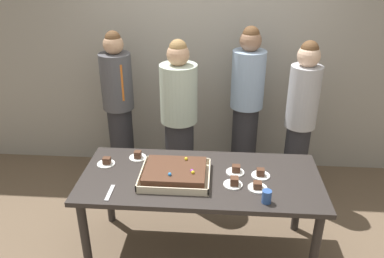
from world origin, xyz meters
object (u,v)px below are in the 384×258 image
(party_table, at_px, (200,186))
(cake_server_utensil, at_px, (110,193))
(plated_slice_near_right, at_px, (236,170))
(person_far_right_suit, at_px, (300,119))
(plated_slice_center_back, at_px, (138,156))
(drink_cup_nearest, at_px, (267,197))
(person_green_shirt_behind, at_px, (179,120))
(person_serving_front, at_px, (246,106))
(person_striped_tie_right, at_px, (119,107))
(sheet_cake, at_px, (175,173))
(plated_slice_far_right, at_px, (106,162))
(plated_slice_center_front, at_px, (257,187))
(plated_slice_near_left, at_px, (234,183))
(plated_slice_far_left, at_px, (261,174))

(party_table, xyz_separation_m, cake_server_utensil, (-0.67, -0.28, 0.09))
(plated_slice_near_right, xyz_separation_m, person_far_right_suit, (0.66, 0.84, 0.10))
(plated_slice_center_back, distance_m, drink_cup_nearest, 1.20)
(cake_server_utensil, height_order, person_green_shirt_behind, person_green_shirt_behind)
(person_serving_front, bearing_deg, person_striped_tie_right, -60.94)
(plated_slice_center_back, height_order, drink_cup_nearest, drink_cup_nearest)
(sheet_cake, distance_m, plated_slice_far_right, 0.63)
(plated_slice_near_right, xyz_separation_m, person_serving_front, (0.14, 1.08, 0.13))
(sheet_cake, relative_size, plated_slice_center_front, 3.68)
(party_table, distance_m, drink_cup_nearest, 0.60)
(plated_slice_far_right, bearing_deg, drink_cup_nearest, -18.58)
(plated_slice_near_right, distance_m, person_green_shirt_behind, 0.98)
(plated_slice_center_front, height_order, person_serving_front, person_serving_front)
(plated_slice_center_back, relative_size, person_serving_front, 0.09)
(sheet_cake, bearing_deg, person_striped_tie_right, 122.47)
(drink_cup_nearest, bearing_deg, plated_slice_near_right, 118.54)
(party_table, xyz_separation_m, person_striped_tie_right, (-0.94, 1.12, 0.21))
(plated_slice_center_back, xyz_separation_m, cake_server_utensil, (-0.11, -0.53, -0.02))
(sheet_cake, relative_size, person_green_shirt_behind, 0.33)
(plated_slice_near_left, relative_size, person_striped_tie_right, 0.09)
(plated_slice_near_right, bearing_deg, plated_slice_far_left, -10.70)
(person_far_right_suit, bearing_deg, person_serving_front, -64.83)
(sheet_cake, bearing_deg, plated_slice_far_left, 6.68)
(plated_slice_far_left, distance_m, person_far_right_suit, 1.00)
(plated_slice_center_front, xyz_separation_m, drink_cup_nearest, (0.05, -0.17, 0.03))
(plated_slice_far_left, height_order, person_green_shirt_behind, person_green_shirt_behind)
(plated_slice_near_right, xyz_separation_m, plated_slice_far_right, (-1.09, 0.05, -0.00))
(party_table, xyz_separation_m, plated_slice_far_left, (0.48, 0.04, 0.11))
(plated_slice_far_left, relative_size, drink_cup_nearest, 1.50)
(plated_slice_near_left, xyz_separation_m, person_far_right_suit, (0.68, 1.03, 0.10))
(person_green_shirt_behind, bearing_deg, plated_slice_far_left, 37.47)
(plated_slice_near_left, relative_size, plated_slice_near_right, 1.00)
(plated_slice_far_right, bearing_deg, plated_slice_far_left, -3.89)
(party_table, relative_size, sheet_cake, 3.51)
(plated_slice_near_left, relative_size, person_far_right_suit, 0.09)
(plated_slice_center_back, relative_size, person_far_right_suit, 0.09)
(plated_slice_center_back, relative_size, person_green_shirt_behind, 0.09)
(person_striped_tie_right, bearing_deg, plated_slice_far_right, -24.95)
(party_table, distance_m, sheet_cake, 0.24)
(cake_server_utensil, distance_m, person_far_right_suit, 2.01)
(cake_server_utensil, xyz_separation_m, person_striped_tie_right, (-0.27, 1.40, 0.11))
(sheet_cake, bearing_deg, person_green_shirt_behind, 94.00)
(cake_server_utensil, bearing_deg, plated_slice_near_right, 20.72)
(drink_cup_nearest, bearing_deg, cake_server_utensil, 178.64)
(plated_slice_near_right, height_order, plated_slice_far_left, plated_slice_far_left)
(person_striped_tie_right, bearing_deg, person_far_right_suit, 51.46)
(plated_slice_center_back, relative_size, person_striped_tie_right, 0.09)
(plated_slice_center_back, bearing_deg, party_table, -24.03)
(plated_slice_far_left, distance_m, drink_cup_nearest, 0.35)
(person_striped_tie_right, relative_size, person_far_right_suit, 1.01)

